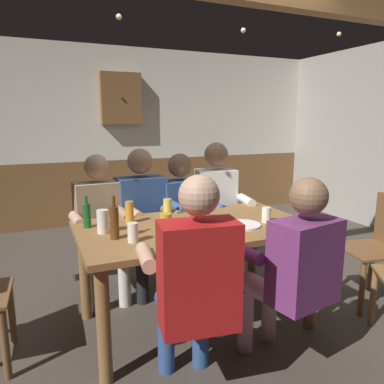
% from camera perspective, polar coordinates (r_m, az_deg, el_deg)
% --- Properties ---
extents(ground_plane, '(7.81, 7.81, 0.00)m').
position_cam_1_polar(ground_plane, '(3.02, -0.52, -18.21)').
color(ground_plane, '#423A33').
extents(back_wall_upper, '(6.51, 0.12, 1.57)m').
position_cam_1_polar(back_wall_upper, '(5.44, -12.94, 13.07)').
color(back_wall_upper, silver).
extents(back_wall_wainscot, '(6.51, 0.12, 0.91)m').
position_cam_1_polar(back_wall_wainscot, '(5.54, -12.38, 0.17)').
color(back_wall_wainscot, brown).
rests_on(back_wall_wainscot, ground_plane).
extents(dining_table, '(1.63, 0.93, 0.75)m').
position_cam_1_polar(dining_table, '(2.65, 0.58, -7.33)').
color(dining_table, brown).
rests_on(dining_table, ground_plane).
extents(person_0, '(0.54, 0.54, 1.20)m').
position_cam_1_polar(person_0, '(3.14, -13.87, -4.28)').
color(person_0, '#997F60').
rests_on(person_0, ground_plane).
extents(person_1, '(0.57, 0.54, 1.24)m').
position_cam_1_polar(person_1, '(3.22, -7.49, -3.23)').
color(person_1, '#2D4C84').
rests_on(person_1, ground_plane).
extents(person_2, '(0.54, 0.56, 1.18)m').
position_cam_1_polar(person_2, '(3.32, -1.19, -3.29)').
color(person_2, '#2D4C84').
rests_on(person_2, ground_plane).
extents(person_3, '(0.55, 0.59, 1.27)m').
position_cam_1_polar(person_3, '(3.46, 3.98, -1.90)').
color(person_3, silver).
rests_on(person_3, ground_plane).
extents(person_4, '(0.56, 0.55, 1.23)m').
position_cam_1_polar(person_4, '(1.93, 0.45, -13.61)').
color(person_4, '#AD1919').
rests_on(person_4, ground_plane).
extents(person_5, '(0.57, 0.59, 1.18)m').
position_cam_1_polar(person_5, '(2.25, 15.43, -10.91)').
color(person_5, '#6B2D66').
rests_on(person_5, ground_plane).
extents(chair_empty_near_left, '(0.52, 0.52, 0.88)m').
position_cam_1_polar(chair_empty_near_left, '(3.38, 26.88, -7.44)').
color(chair_empty_near_left, brown).
rests_on(chair_empty_near_left, ground_plane).
extents(table_candle, '(0.04, 0.04, 0.08)m').
position_cam_1_polar(table_candle, '(2.61, -14.04, -4.61)').
color(table_candle, '#F9E08C').
rests_on(table_candle, dining_table).
extents(plate_0, '(0.27, 0.27, 0.01)m').
position_cam_1_polar(plate_0, '(2.62, 7.67, -5.06)').
color(plate_0, white).
rests_on(plate_0, dining_table).
extents(bottle_0, '(0.07, 0.07, 0.24)m').
position_cam_1_polar(bottle_0, '(2.21, 0.63, -5.60)').
color(bottle_0, '#593314').
rests_on(bottle_0, dining_table).
extents(bottle_1, '(0.06, 0.06, 0.27)m').
position_cam_1_polar(bottle_1, '(2.34, -11.91, -4.55)').
color(bottle_1, '#593314').
rests_on(bottle_1, dining_table).
extents(bottle_2, '(0.05, 0.05, 0.22)m').
position_cam_1_polar(bottle_2, '(2.64, -15.93, -3.44)').
color(bottle_2, '#195923').
rests_on(bottle_2, dining_table).
extents(pint_glass_0, '(0.06, 0.06, 0.16)m').
position_cam_1_polar(pint_glass_0, '(2.69, -9.62, -3.10)').
color(pint_glass_0, gold).
rests_on(pint_glass_0, dining_table).
extents(pint_glass_1, '(0.08, 0.08, 0.12)m').
position_cam_1_polar(pint_glass_1, '(2.48, -4.05, -4.68)').
color(pint_glass_1, gold).
rests_on(pint_glass_1, dining_table).
extents(pint_glass_2, '(0.07, 0.07, 0.11)m').
position_cam_1_polar(pint_glass_2, '(2.73, 11.40, -3.47)').
color(pint_glass_2, white).
rests_on(pint_glass_2, dining_table).
extents(pint_glass_3, '(0.07, 0.07, 0.12)m').
position_cam_1_polar(pint_glass_3, '(2.94, -3.81, -2.18)').
color(pint_glass_3, '#E5C64C').
rests_on(pint_glass_3, dining_table).
extents(pint_glass_4, '(0.07, 0.07, 0.12)m').
position_cam_1_polar(pint_glass_4, '(2.78, 2.05, -2.95)').
color(pint_glass_4, gold).
rests_on(pint_glass_4, dining_table).
extents(pint_glass_5, '(0.08, 0.08, 0.16)m').
position_cam_1_polar(pint_glass_5, '(2.49, -13.62, -4.45)').
color(pint_glass_5, white).
rests_on(pint_glass_5, dining_table).
extents(pint_glass_6, '(0.07, 0.07, 0.12)m').
position_cam_1_polar(pint_glass_6, '(2.28, -9.11, -6.18)').
color(pint_glass_6, white).
rests_on(pint_glass_6, dining_table).
extents(wall_dart_cabinet, '(0.56, 0.15, 0.70)m').
position_cam_1_polar(wall_dart_cabinet, '(5.35, -10.92, 14.00)').
color(wall_dart_cabinet, brown).
extents(string_lights, '(4.59, 0.04, 0.19)m').
position_cam_1_polar(string_lights, '(2.77, -1.02, 25.91)').
color(string_lights, '#F9EAB2').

